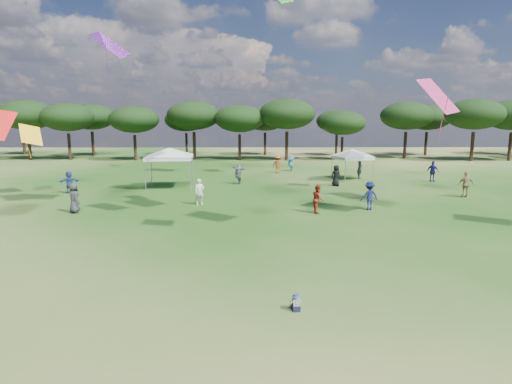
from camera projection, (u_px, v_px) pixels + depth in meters
ground at (298, 342)px, 9.57m from camera, size 140.00×140.00×0.00m
tree_line at (278, 116)px, 55.45m from camera, size 108.78×17.63×7.77m
tent_left at (169, 149)px, 30.98m from camera, size 6.62×6.62×3.26m
tent_right at (353, 150)px, 35.54m from camera, size 5.28×5.28×2.87m
toddler at (296, 303)px, 11.14m from camera, size 0.32×0.35×0.47m
festival_crowd at (283, 175)px, 32.25m from camera, size 28.26×20.66×1.85m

